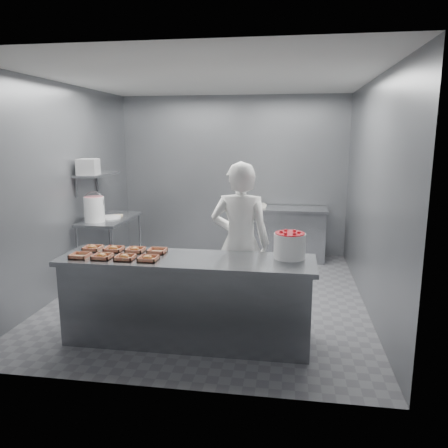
{
  "coord_description": "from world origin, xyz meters",
  "views": [
    {
      "loc": [
        1.02,
        -5.51,
        2.13
      ],
      "look_at": [
        0.21,
        -0.2,
        1.02
      ],
      "focal_mm": 35.0,
      "sensor_mm": 36.0,
      "label": 1
    }
  ],
  "objects_px": {
    "tray_3": "(148,258)",
    "tray_4": "(93,248)",
    "service_counter": "(187,299)",
    "tray_5": "(114,249)",
    "glaze_bucket": "(94,209)",
    "prep_table": "(111,238)",
    "tray_0": "(80,256)",
    "tray_2": "(125,257)",
    "worker": "(240,243)",
    "back_counter": "(282,233)",
    "strawberry_tub": "(290,245)",
    "appliance": "(88,167)",
    "tray_6": "(135,250)",
    "tray_7": "(157,251)",
    "tray_1": "(102,256)"
  },
  "relations": [
    {
      "from": "tray_3",
      "to": "tray_4",
      "type": "height_order",
      "value": "same"
    },
    {
      "from": "service_counter",
      "to": "tray_5",
      "type": "xyz_separation_m",
      "value": [
        -0.84,
        0.15,
        0.47
      ]
    },
    {
      "from": "tray_4",
      "to": "glaze_bucket",
      "type": "relative_size",
      "value": 0.43
    },
    {
      "from": "prep_table",
      "to": "tray_0",
      "type": "bearing_deg",
      "value": -74.61
    },
    {
      "from": "tray_2",
      "to": "tray_0",
      "type": "bearing_deg",
      "value": 180.0
    },
    {
      "from": "worker",
      "to": "back_counter",
      "type": "bearing_deg",
      "value": -97.24
    },
    {
      "from": "strawberry_tub",
      "to": "appliance",
      "type": "distance_m",
      "value": 3.3
    },
    {
      "from": "back_counter",
      "to": "worker",
      "type": "relative_size",
      "value": 0.81
    },
    {
      "from": "tray_4",
      "to": "glaze_bucket",
      "type": "bearing_deg",
      "value": 114.09
    },
    {
      "from": "tray_6",
      "to": "tray_3",
      "type": "bearing_deg",
      "value": -50.9
    },
    {
      "from": "tray_2",
      "to": "tray_7",
      "type": "bearing_deg",
      "value": 50.55
    },
    {
      "from": "back_counter",
      "to": "worker",
      "type": "bearing_deg",
      "value": -99.09
    },
    {
      "from": "service_counter",
      "to": "prep_table",
      "type": "height_order",
      "value": "same"
    },
    {
      "from": "tray_7",
      "to": "worker",
      "type": "distance_m",
      "value": 0.95
    },
    {
      "from": "back_counter",
      "to": "worker",
      "type": "distance_m",
      "value": 2.71
    },
    {
      "from": "tray_1",
      "to": "worker",
      "type": "xyz_separation_m",
      "value": [
        1.31,
        0.76,
        -0.0
      ]
    },
    {
      "from": "tray_3",
      "to": "tray_4",
      "type": "distance_m",
      "value": 0.78
    },
    {
      "from": "tray_1",
      "to": "tray_5",
      "type": "height_order",
      "value": "same"
    },
    {
      "from": "tray_5",
      "to": "glaze_bucket",
      "type": "distance_m",
      "value": 1.75
    },
    {
      "from": "tray_3",
      "to": "tray_4",
      "type": "bearing_deg",
      "value": 157.7
    },
    {
      "from": "tray_7",
      "to": "glaze_bucket",
      "type": "distance_m",
      "value": 2.04
    },
    {
      "from": "back_counter",
      "to": "tray_5",
      "type": "height_order",
      "value": "tray_5"
    },
    {
      "from": "back_counter",
      "to": "tray_7",
      "type": "bearing_deg",
      "value": -111.99
    },
    {
      "from": "tray_5",
      "to": "tray_0",
      "type": "bearing_deg",
      "value": -128.75
    },
    {
      "from": "service_counter",
      "to": "tray_5",
      "type": "bearing_deg",
      "value": 169.98
    },
    {
      "from": "back_counter",
      "to": "glaze_bucket",
      "type": "height_order",
      "value": "glaze_bucket"
    },
    {
      "from": "service_counter",
      "to": "tray_1",
      "type": "distance_m",
      "value": 0.97
    },
    {
      "from": "tray_3",
      "to": "strawberry_tub",
      "type": "relative_size",
      "value": 0.59
    },
    {
      "from": "appliance",
      "to": "tray_5",
      "type": "bearing_deg",
      "value": -65.7
    },
    {
      "from": "tray_2",
      "to": "tray_7",
      "type": "height_order",
      "value": "tray_2"
    },
    {
      "from": "service_counter",
      "to": "glaze_bucket",
      "type": "height_order",
      "value": "glaze_bucket"
    },
    {
      "from": "worker",
      "to": "tray_2",
      "type": "bearing_deg",
      "value": 37.2
    },
    {
      "from": "back_counter",
      "to": "glaze_bucket",
      "type": "relative_size",
      "value": 3.43
    },
    {
      "from": "worker",
      "to": "strawberry_tub",
      "type": "xyz_separation_m",
      "value": [
        0.55,
        -0.46,
        0.12
      ]
    },
    {
      "from": "tray_7",
      "to": "tray_1",
      "type": "bearing_deg",
      "value": -148.56
    },
    {
      "from": "worker",
      "to": "service_counter",
      "type": "bearing_deg",
      "value": 53.94
    },
    {
      "from": "tray_0",
      "to": "tray_4",
      "type": "relative_size",
      "value": 1.0
    },
    {
      "from": "service_counter",
      "to": "tray_5",
      "type": "distance_m",
      "value": 0.97
    },
    {
      "from": "tray_1",
      "to": "appliance",
      "type": "xyz_separation_m",
      "value": [
        -0.98,
        1.84,
        0.76
      ]
    },
    {
      "from": "service_counter",
      "to": "prep_table",
      "type": "bearing_deg",
      "value": 130.24
    },
    {
      "from": "tray_6",
      "to": "worker",
      "type": "height_order",
      "value": "worker"
    },
    {
      "from": "prep_table",
      "to": "tray_4",
      "type": "relative_size",
      "value": 6.4
    },
    {
      "from": "tray_4",
      "to": "tray_5",
      "type": "xyz_separation_m",
      "value": [
        0.24,
        0.0,
        0.0
      ]
    },
    {
      "from": "tray_0",
      "to": "glaze_bucket",
      "type": "height_order",
      "value": "glaze_bucket"
    },
    {
      "from": "tray_1",
      "to": "appliance",
      "type": "bearing_deg",
      "value": 118.15
    },
    {
      "from": "glaze_bucket",
      "to": "appliance",
      "type": "height_order",
      "value": "appliance"
    },
    {
      "from": "tray_5",
      "to": "tray_6",
      "type": "distance_m",
      "value": 0.24
    },
    {
      "from": "tray_6",
      "to": "tray_5",
      "type": "bearing_deg",
      "value": 180.0
    },
    {
      "from": "strawberry_tub",
      "to": "tray_5",
      "type": "bearing_deg",
      "value": -179.93
    },
    {
      "from": "tray_4",
      "to": "tray_6",
      "type": "bearing_deg",
      "value": 0.0
    }
  ]
}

